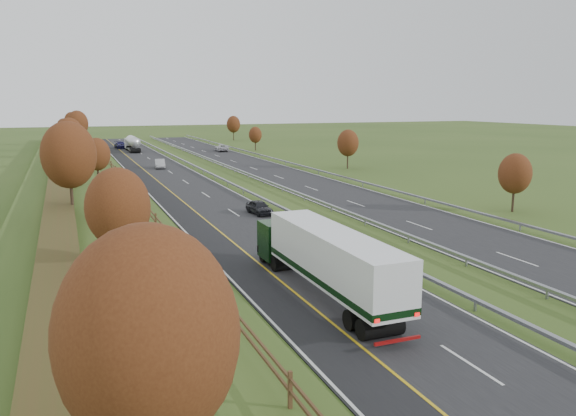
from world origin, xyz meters
name	(u,v)px	position (x,y,z in m)	size (l,w,h in m)	color
ground	(240,183)	(8.00, 55.00, 0.00)	(400.00, 400.00, 0.00)	#344D1B
near_carriageway	(175,181)	(0.00, 60.00, 0.02)	(10.50, 200.00, 0.04)	black
far_carriageway	(284,176)	(16.50, 60.00, 0.02)	(10.50, 200.00, 0.04)	black
hard_shoulder	(148,183)	(-3.75, 60.00, 0.02)	(3.00, 200.00, 0.04)	black
lane_markings	(220,179)	(6.40, 59.88, 0.05)	(26.75, 200.00, 0.01)	silver
embankment_left	(77,179)	(-13.00, 60.00, 1.00)	(12.00, 200.00, 2.00)	#344D1B
hedge_left	(60,168)	(-15.00, 60.00, 2.55)	(2.20, 180.00, 1.10)	#3B3B18
fence_left	(112,165)	(-8.50, 59.59, 2.73)	(0.12, 189.06, 1.20)	#422B19
median_barrier_near	(215,175)	(5.70, 60.00, 0.61)	(0.32, 200.00, 0.71)	gray
median_barrier_far	(248,174)	(10.80, 60.00, 0.61)	(0.32, 200.00, 0.71)	gray
outer_barrier_far	(319,170)	(22.30, 60.00, 0.62)	(0.32, 200.00, 0.71)	gray
trees_left	(78,140)	(-12.64, 56.63, 6.37)	(6.64, 164.30, 7.66)	#2D2116
trees_far	(292,135)	(29.80, 89.21, 4.25)	(8.45, 118.60, 7.12)	#2D2116
box_lorry	(325,258)	(-0.89, 9.07, 2.33)	(2.58, 16.28, 4.06)	black
road_tanker	(132,143)	(0.21, 112.75, 1.86)	(2.40, 11.22, 3.46)	silver
car_dark_near	(259,207)	(3.46, 33.40, 0.72)	(1.61, 4.01, 1.37)	black
car_silver_mid	(160,164)	(0.60, 77.04, 0.79)	(1.60, 4.58, 1.51)	#ABABAF
car_small_far	(120,145)	(-1.60, 121.91, 0.87)	(2.32, 5.71, 1.66)	#161541
car_oncoming	(221,148)	(18.97, 105.34, 0.82)	(2.58, 5.60, 1.56)	silver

